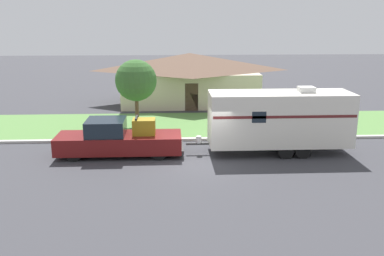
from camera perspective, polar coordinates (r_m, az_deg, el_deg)
ground_plane at (r=21.29m, az=1.86°, el=-4.47°), size 120.00×120.00×0.00m
curb_strip at (r=24.83m, az=1.15°, el=-1.48°), size 80.00×0.30×0.14m
lawn_strip at (r=28.36m, az=0.63°, el=0.46°), size 80.00×7.00×0.03m
house_across_street at (r=35.35m, az=-0.31°, el=6.78°), size 11.58×6.88×4.09m
pickup_truck at (r=22.31m, az=-9.80°, el=-1.50°), size 6.49×2.06×2.02m
travel_trailer at (r=22.60m, az=11.61°, el=1.24°), size 8.51×2.29×3.50m
mailbox at (r=25.66m, az=3.71°, el=1.24°), size 0.48×0.20×1.34m
tree_in_yard at (r=27.49m, az=-7.48°, el=6.29°), size 2.64×2.64×4.36m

